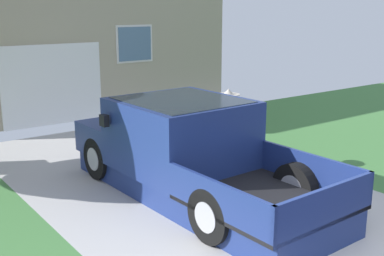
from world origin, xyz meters
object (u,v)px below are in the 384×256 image
(pickup_truck, at_px, (184,151))
(handbag, at_px, (239,162))
(house_with_garage, at_px, (59,27))
(person_with_hat, at_px, (228,123))

(pickup_truck, relative_size, handbag, 11.72)
(pickup_truck, height_order, handbag, pickup_truck)
(pickup_truck, xyz_separation_m, house_with_garage, (1.41, 9.03, 1.79))
(pickup_truck, xyz_separation_m, handbag, (1.59, 0.30, -0.59))
(person_with_hat, distance_m, house_with_garage, 8.70)
(handbag, bearing_deg, person_with_hat, 133.26)
(house_with_garage, bearing_deg, handbag, -88.83)
(house_with_garage, bearing_deg, pickup_truck, -98.86)
(pickup_truck, xyz_separation_m, person_with_hat, (1.42, 0.48, 0.20))
(person_with_hat, height_order, house_with_garage, house_with_garage)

